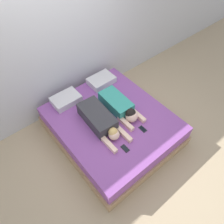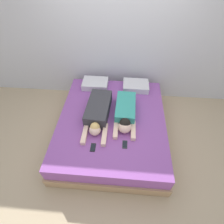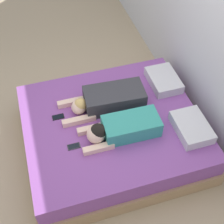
{
  "view_description": "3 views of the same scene",
  "coord_description": "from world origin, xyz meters",
  "px_view_note": "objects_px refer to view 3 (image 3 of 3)",
  "views": [
    {
      "loc": [
        -1.47,
        -1.78,
        3.35
      ],
      "look_at": [
        0.0,
        0.0,
        0.62
      ],
      "focal_mm": 35.0,
      "sensor_mm": 36.0,
      "label": 1
    },
    {
      "loc": [
        0.16,
        -1.9,
        2.71
      ],
      "look_at": [
        0.0,
        0.0,
        0.62
      ],
      "focal_mm": 28.0,
      "sensor_mm": 36.0,
      "label": 2
    },
    {
      "loc": [
        2.2,
        -0.67,
        3.27
      ],
      "look_at": [
        0.0,
        0.0,
        0.62
      ],
      "focal_mm": 50.0,
      "sensor_mm": 36.0,
      "label": 3
    }
  ],
  "objects_px": {
    "person_left": "(108,100)",
    "cell_phone_left": "(58,117)",
    "pillow_head_left": "(164,80)",
    "pillow_head_right": "(192,127)",
    "person_right": "(121,128)",
    "bed": "(112,133)",
    "cell_phone_right": "(74,146)"
  },
  "relations": [
    {
      "from": "person_right",
      "to": "pillow_head_right",
      "type": "bearing_deg",
      "value": 76.67
    },
    {
      "from": "pillow_head_right",
      "to": "cell_phone_left",
      "type": "height_order",
      "value": "pillow_head_right"
    },
    {
      "from": "pillow_head_left",
      "to": "person_right",
      "type": "height_order",
      "value": "person_right"
    },
    {
      "from": "cell_phone_left",
      "to": "cell_phone_right",
      "type": "relative_size",
      "value": 1.0
    },
    {
      "from": "bed",
      "to": "person_left",
      "type": "height_order",
      "value": "person_left"
    },
    {
      "from": "person_left",
      "to": "person_right",
      "type": "bearing_deg",
      "value": 2.25
    },
    {
      "from": "pillow_head_right",
      "to": "pillow_head_left",
      "type": "bearing_deg",
      "value": 180.0
    },
    {
      "from": "person_right",
      "to": "cell_phone_left",
      "type": "xyz_separation_m",
      "value": [
        -0.45,
        -0.63,
        -0.1
      ]
    },
    {
      "from": "person_right",
      "to": "cell_phone_left",
      "type": "height_order",
      "value": "person_right"
    },
    {
      "from": "person_right",
      "to": "cell_phone_left",
      "type": "relative_size",
      "value": 6.48
    },
    {
      "from": "person_right",
      "to": "cell_phone_right",
      "type": "xyz_separation_m",
      "value": [
        0.02,
        -0.54,
        -0.1
      ]
    },
    {
      "from": "bed",
      "to": "pillow_head_left",
      "type": "xyz_separation_m",
      "value": [
        -0.4,
        0.81,
        0.3
      ]
    },
    {
      "from": "bed",
      "to": "person_left",
      "type": "distance_m",
      "value": 0.42
    },
    {
      "from": "pillow_head_right",
      "to": "person_right",
      "type": "distance_m",
      "value": 0.79
    },
    {
      "from": "pillow_head_left",
      "to": "bed",
      "type": "bearing_deg",
      "value": -63.72
    },
    {
      "from": "pillow_head_left",
      "to": "cell_phone_right",
      "type": "distance_m",
      "value": 1.46
    },
    {
      "from": "cell_phone_left",
      "to": "pillow_head_right",
      "type": "bearing_deg",
      "value": 65.76
    },
    {
      "from": "pillow_head_right",
      "to": "person_right",
      "type": "relative_size",
      "value": 0.55
    },
    {
      "from": "cell_phone_left",
      "to": "person_right",
      "type": "bearing_deg",
      "value": 54.52
    },
    {
      "from": "pillow_head_left",
      "to": "person_left",
      "type": "bearing_deg",
      "value": -78.22
    },
    {
      "from": "pillow_head_right",
      "to": "cell_phone_right",
      "type": "relative_size",
      "value": 3.55
    },
    {
      "from": "pillow_head_left",
      "to": "cell_phone_left",
      "type": "height_order",
      "value": "pillow_head_left"
    },
    {
      "from": "pillow_head_right",
      "to": "person_right",
      "type": "bearing_deg",
      "value": -103.33
    },
    {
      "from": "pillow_head_right",
      "to": "person_left",
      "type": "height_order",
      "value": "person_left"
    },
    {
      "from": "bed",
      "to": "pillow_head_left",
      "type": "height_order",
      "value": "pillow_head_left"
    },
    {
      "from": "person_left",
      "to": "cell_phone_left",
      "type": "height_order",
      "value": "person_left"
    },
    {
      "from": "cell_phone_right",
      "to": "pillow_head_left",
      "type": "bearing_deg",
      "value": 115.7
    },
    {
      "from": "cell_phone_right",
      "to": "person_left",
      "type": "bearing_deg",
      "value": 131.8
    },
    {
      "from": "pillow_head_left",
      "to": "pillow_head_right",
      "type": "bearing_deg",
      "value": 0.0
    },
    {
      "from": "pillow_head_right",
      "to": "cell_phone_left",
      "type": "bearing_deg",
      "value": -114.24
    },
    {
      "from": "pillow_head_left",
      "to": "cell_phone_left",
      "type": "distance_m",
      "value": 1.41
    },
    {
      "from": "pillow_head_left",
      "to": "person_right",
      "type": "relative_size",
      "value": 0.55
    }
  ]
}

